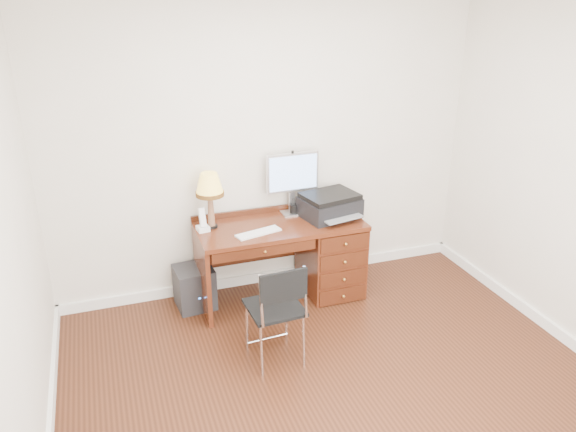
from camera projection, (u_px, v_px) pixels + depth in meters
name	position (u px, v px, depth m)	size (l,w,h in m)	color
ground	(341.00, 389.00, 4.11)	(4.00, 4.00, 0.00)	black
room_shell	(310.00, 336.00, 4.64)	(4.00, 4.00, 4.00)	silver
desk	(313.00, 252.00, 5.27)	(1.50, 0.67, 0.75)	#542211
monitor	(293.00, 176.00, 5.16)	(0.50, 0.17, 0.58)	silver
keyboard	(258.00, 233.00, 4.84)	(0.41, 0.12, 0.02)	white
mouse_pad	(321.00, 219.00, 5.10)	(0.24, 0.24, 0.05)	black
printer	(330.00, 205.00, 5.17)	(0.57, 0.48, 0.22)	black
leg_lamp	(210.00, 188.00, 4.83)	(0.25, 0.25, 0.50)	black
phone	(203.00, 224.00, 4.88)	(0.11, 0.11, 0.21)	white
pen_cup	(294.00, 209.00, 5.23)	(0.08, 0.08, 0.10)	black
chair	(277.00, 304.00, 4.21)	(0.42, 0.43, 0.86)	black
equipment_box	(195.00, 287.00, 5.10)	(0.33, 0.33, 0.39)	black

